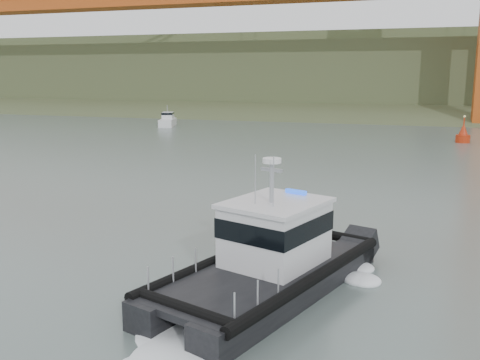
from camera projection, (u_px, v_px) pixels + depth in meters
The scene contains 5 objects.
ground at pixel (226, 266), 23.74m from camera, with size 400.00×400.00×0.00m, color #485650.
headlands at pixel (387, 79), 139.35m from camera, with size 500.00×105.36×27.12m.
patrol_boat at pixel (270, 257), 20.80m from camera, with size 7.39×11.92×5.44m.
motorboat at pixel (168, 121), 87.24m from camera, with size 3.95×6.72×3.51m.
nav_buoy at pixel (463, 135), 66.11m from camera, with size 1.71×1.71×3.57m.
Camera 1 is at (7.61, -21.23, 8.37)m, focal length 40.00 mm.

